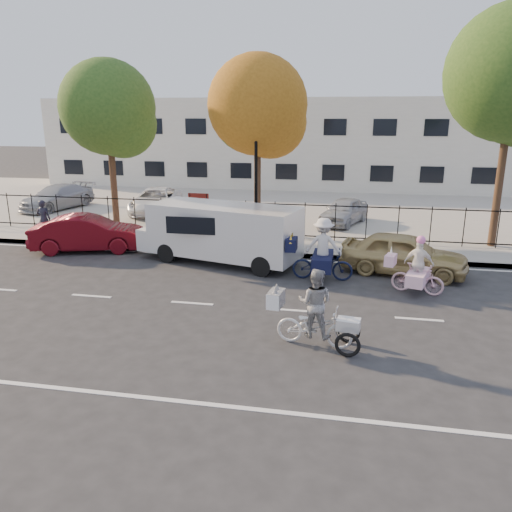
% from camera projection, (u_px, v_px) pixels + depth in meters
% --- Properties ---
extents(ground, '(120.00, 120.00, 0.00)m').
position_uv_depth(ground, '(192.00, 303.00, 13.70)').
color(ground, '#333334').
extents(road_markings, '(60.00, 9.52, 0.01)m').
position_uv_depth(road_markings, '(192.00, 303.00, 13.70)').
color(road_markings, silver).
rests_on(road_markings, ground).
extents(curb, '(60.00, 0.10, 0.15)m').
position_uv_depth(curb, '(234.00, 252.00, 18.45)').
color(curb, '#A8A399').
rests_on(curb, ground).
extents(sidewalk, '(60.00, 2.20, 0.15)m').
position_uv_depth(sidewalk, '(240.00, 245.00, 19.44)').
color(sidewalk, '#A8A399').
rests_on(sidewalk, ground).
extents(parking_lot, '(60.00, 15.60, 0.15)m').
position_uv_depth(parking_lot, '(274.00, 205.00, 27.85)').
color(parking_lot, '#A8A399').
rests_on(parking_lot, ground).
extents(iron_fence, '(58.00, 0.06, 1.50)m').
position_uv_depth(iron_fence, '(246.00, 219.00, 20.25)').
color(iron_fence, black).
rests_on(iron_fence, sidewalk).
extents(building, '(34.00, 10.00, 6.00)m').
position_uv_depth(building, '(295.00, 142.00, 36.48)').
color(building, silver).
rests_on(building, ground).
extents(lamppost, '(0.36, 0.36, 4.33)m').
position_uv_depth(lamppost, '(256.00, 165.00, 19.17)').
color(lamppost, black).
rests_on(lamppost, sidewalk).
extents(street_sign, '(0.85, 0.06, 1.80)m').
position_uv_depth(street_sign, '(199.00, 206.00, 20.06)').
color(street_sign, black).
rests_on(street_sign, sidewalk).
extents(zebra_trike, '(2.11, 0.94, 1.80)m').
position_uv_depth(zebra_trike, '(315.00, 316.00, 11.05)').
color(zebra_trike, white).
rests_on(zebra_trike, ground).
extents(unicorn_bike, '(1.74, 1.26, 1.72)m').
position_uv_depth(unicorn_bike, '(417.00, 272.00, 14.31)').
color(unicorn_bike, '#F2B8C9').
rests_on(unicorn_bike, ground).
extents(bull_bike, '(2.09, 1.43, 1.97)m').
position_uv_depth(bull_bike, '(322.00, 255.00, 15.46)').
color(bull_bike, black).
rests_on(bull_bike, ground).
extents(white_van, '(6.05, 3.16, 2.01)m').
position_uv_depth(white_van, '(221.00, 231.00, 17.19)').
color(white_van, white).
rests_on(white_van, ground).
extents(red_sedan, '(4.37, 2.54, 1.36)m').
position_uv_depth(red_sedan, '(89.00, 233.00, 18.74)').
color(red_sedan, '#560912').
rests_on(red_sedan, ground).
extents(gold_sedan, '(4.21, 2.37, 1.35)m').
position_uv_depth(gold_sedan, '(404.00, 254.00, 16.04)').
color(gold_sedan, tan).
rests_on(gold_sedan, ground).
extents(pedestrian, '(0.59, 0.41, 1.53)m').
position_uv_depth(pedestrian, '(44.00, 219.00, 20.18)').
color(pedestrian, black).
rests_on(pedestrian, sidewalk).
extents(lot_car_a, '(2.79, 4.58, 1.24)m').
position_uv_depth(lot_car_a, '(57.00, 197.00, 26.31)').
color(lot_car_a, '#A7A9AF').
rests_on(lot_car_a, parking_lot).
extents(lot_car_b, '(2.70, 4.73, 1.24)m').
position_uv_depth(lot_car_b, '(156.00, 201.00, 25.24)').
color(lot_car_b, white).
rests_on(lot_car_b, parking_lot).
extents(lot_car_d, '(2.48, 3.73, 1.18)m').
position_uv_depth(lot_car_d, '(344.00, 211.00, 22.72)').
color(lot_car_d, '#ABADB3').
rests_on(lot_car_d, parking_lot).
extents(tree_west, '(3.95, 3.95, 7.24)m').
position_uv_depth(tree_west, '(112.00, 112.00, 20.84)').
color(tree_west, '#442D1D').
rests_on(tree_west, ground).
extents(tree_mid, '(4.01, 4.01, 7.36)m').
position_uv_depth(tree_mid, '(261.00, 110.00, 20.00)').
color(tree_mid, '#442D1D').
rests_on(tree_mid, ground).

